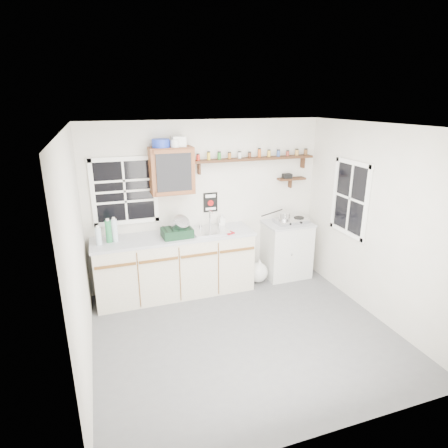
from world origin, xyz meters
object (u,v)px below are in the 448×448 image
object	(u,v)px
upper_cabinet	(172,171)
spice_shelf	(255,158)
main_cabinet	(175,265)
dish_rack	(178,230)
hotplate	(291,220)
right_cabinet	(286,249)

from	to	relation	value
upper_cabinet	spice_shelf	bearing A→B (deg)	3.10
main_cabinet	dish_rack	distance (m)	0.57
upper_cabinet	hotplate	world-z (taller)	upper_cabinet
spice_shelf	dish_rack	xyz separation A→B (m)	(-1.27, -0.29, -0.91)
upper_cabinet	dish_rack	size ratio (longest dim) A/B	1.51
upper_cabinet	main_cabinet	bearing A→B (deg)	-103.68
main_cabinet	dish_rack	size ratio (longest dim) A/B	5.37
dish_rack	right_cabinet	bearing A→B (deg)	0.51
main_cabinet	hotplate	bearing A→B (deg)	0.17
right_cabinet	upper_cabinet	distance (m)	2.26
main_cabinet	spice_shelf	bearing A→B (deg)	9.21
main_cabinet	spice_shelf	world-z (taller)	spice_shelf
main_cabinet	dish_rack	xyz separation A→B (m)	(0.05, -0.07, 0.56)
main_cabinet	upper_cabinet	bearing A→B (deg)	76.32
main_cabinet	right_cabinet	world-z (taller)	main_cabinet
right_cabinet	spice_shelf	distance (m)	1.57
dish_rack	hotplate	world-z (taller)	dish_rack
upper_cabinet	hotplate	distance (m)	2.05
main_cabinet	dish_rack	bearing A→B (deg)	-57.95
spice_shelf	dish_rack	bearing A→B (deg)	-167.34
main_cabinet	spice_shelf	size ratio (longest dim) A/B	1.21
dish_rack	hotplate	size ratio (longest dim) A/B	0.79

